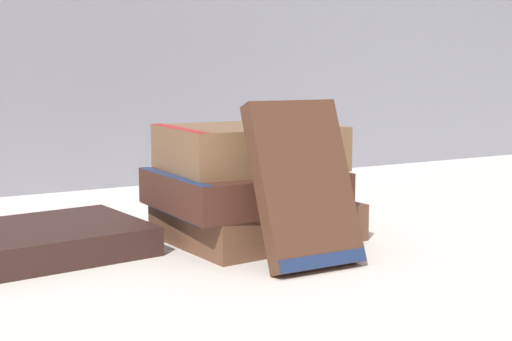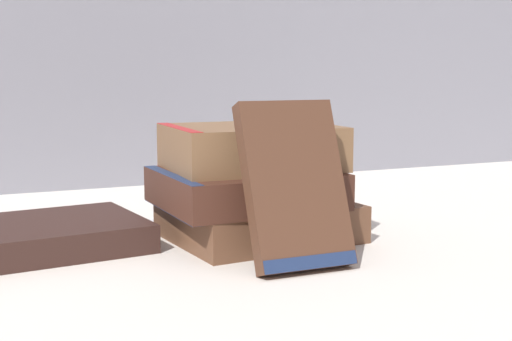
{
  "view_description": "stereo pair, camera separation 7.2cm",
  "coord_description": "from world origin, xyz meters",
  "px_view_note": "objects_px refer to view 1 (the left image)",
  "views": [
    {
      "loc": [
        -0.31,
        -0.59,
        0.18
      ],
      "look_at": [
        0.05,
        0.04,
        0.08
      ],
      "focal_mm": 50.0,
      "sensor_mm": 36.0,
      "label": 1
    },
    {
      "loc": [
        -0.24,
        -0.62,
        0.18
      ],
      "look_at": [
        0.05,
        0.04,
        0.08
      ],
      "focal_mm": 50.0,
      "sensor_mm": 36.0,
      "label": 2
    }
  ],
  "objects_px": {
    "reading_glasses": "(156,222)",
    "book_flat_top": "(244,147)",
    "book_flat_bottom": "(253,221)",
    "book_flat_middle": "(240,188)",
    "book_leaning_front": "(305,190)",
    "book_side_left": "(20,244)",
    "pocket_watch": "(274,122)"
  },
  "relations": [
    {
      "from": "book_flat_top",
      "to": "book_leaning_front",
      "type": "xyz_separation_m",
      "value": [
        -0.0,
        -0.12,
        -0.03
      ]
    },
    {
      "from": "book_flat_middle",
      "to": "book_side_left",
      "type": "height_order",
      "value": "book_flat_middle"
    },
    {
      "from": "book_flat_top",
      "to": "reading_glasses",
      "type": "distance_m",
      "value": 0.16
    },
    {
      "from": "pocket_watch",
      "to": "book_flat_middle",
      "type": "bearing_deg",
      "value": -175.29
    },
    {
      "from": "reading_glasses",
      "to": "book_flat_top",
      "type": "bearing_deg",
      "value": -80.17
    },
    {
      "from": "book_flat_top",
      "to": "pocket_watch",
      "type": "distance_m",
      "value": 0.04
    },
    {
      "from": "book_leaning_front",
      "to": "book_flat_top",
      "type": "bearing_deg",
      "value": 88.85
    },
    {
      "from": "book_flat_bottom",
      "to": "pocket_watch",
      "type": "height_order",
      "value": "pocket_watch"
    },
    {
      "from": "book_side_left",
      "to": "pocket_watch",
      "type": "relative_size",
      "value": 3.98
    },
    {
      "from": "book_flat_bottom",
      "to": "book_side_left",
      "type": "relative_size",
      "value": 0.82
    },
    {
      "from": "book_flat_top",
      "to": "pocket_watch",
      "type": "height_order",
      "value": "pocket_watch"
    },
    {
      "from": "book_side_left",
      "to": "book_leaning_front",
      "type": "bearing_deg",
      "value": -41.11
    },
    {
      "from": "book_leaning_front",
      "to": "reading_glasses",
      "type": "height_order",
      "value": "book_leaning_front"
    },
    {
      "from": "book_side_left",
      "to": "reading_glasses",
      "type": "distance_m",
      "value": 0.19
    },
    {
      "from": "book_flat_middle",
      "to": "reading_glasses",
      "type": "height_order",
      "value": "book_flat_middle"
    },
    {
      "from": "book_flat_bottom",
      "to": "book_flat_middle",
      "type": "relative_size",
      "value": 1.11
    },
    {
      "from": "book_flat_bottom",
      "to": "book_leaning_front",
      "type": "bearing_deg",
      "value": -100.0
    },
    {
      "from": "book_flat_bottom",
      "to": "book_flat_top",
      "type": "xyz_separation_m",
      "value": [
        -0.01,
        0.0,
        0.08
      ]
    },
    {
      "from": "book_flat_bottom",
      "to": "book_flat_middle",
      "type": "xyz_separation_m",
      "value": [
        -0.02,
        -0.01,
        0.04
      ]
    },
    {
      "from": "book_flat_middle",
      "to": "book_flat_top",
      "type": "distance_m",
      "value": 0.04
    },
    {
      "from": "book_side_left",
      "to": "book_flat_top",
      "type": "bearing_deg",
      "value": -15.4
    },
    {
      "from": "book_side_left",
      "to": "book_flat_middle",
      "type": "bearing_deg",
      "value": -18.68
    },
    {
      "from": "book_flat_middle",
      "to": "pocket_watch",
      "type": "bearing_deg",
      "value": 3.28
    },
    {
      "from": "book_flat_bottom",
      "to": "book_flat_top",
      "type": "relative_size",
      "value": 1.11
    },
    {
      "from": "book_flat_bottom",
      "to": "book_flat_middle",
      "type": "bearing_deg",
      "value": -167.78
    },
    {
      "from": "book_flat_top",
      "to": "book_leaning_front",
      "type": "relative_size",
      "value": 1.16
    },
    {
      "from": "pocket_watch",
      "to": "book_flat_bottom",
      "type": "bearing_deg",
      "value": 174.19
    },
    {
      "from": "book_flat_bottom",
      "to": "reading_glasses",
      "type": "bearing_deg",
      "value": 111.68
    },
    {
      "from": "book_flat_bottom",
      "to": "book_leaning_front",
      "type": "relative_size",
      "value": 1.28
    },
    {
      "from": "book_side_left",
      "to": "book_leaning_front",
      "type": "xyz_separation_m",
      "value": [
        0.22,
        -0.15,
        0.06
      ]
    },
    {
      "from": "book_flat_top",
      "to": "reading_glasses",
      "type": "xyz_separation_m",
      "value": [
        -0.05,
        0.12,
        -0.1
      ]
    },
    {
      "from": "book_flat_middle",
      "to": "pocket_watch",
      "type": "relative_size",
      "value": 2.95
    }
  ]
}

